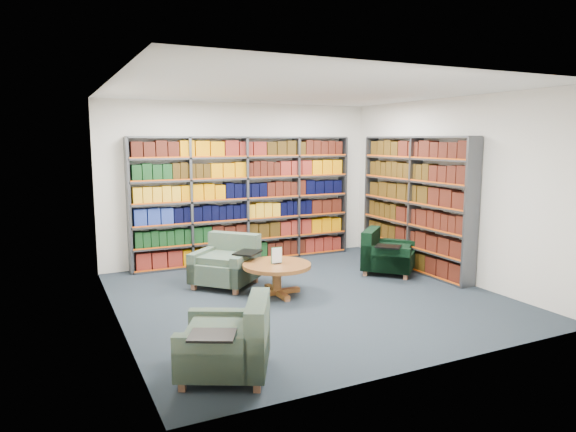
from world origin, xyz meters
name	(u,v)px	position (x,y,z in m)	size (l,w,h in m)	color
room_shell	(307,196)	(0.00, 0.00, 1.40)	(5.02, 5.02, 2.82)	black
bookshelf_back	(245,200)	(0.00, 2.34, 1.10)	(4.00, 0.28, 2.20)	#47494F
bookshelf_right	(415,204)	(2.34, 0.60, 1.10)	(0.28, 2.50, 2.20)	#47494F
chair_teal_left	(228,265)	(-0.79, 1.03, 0.30)	(1.16, 1.16, 0.75)	#0D2E3F
chair_green_right	(384,255)	(1.75, 0.60, 0.28)	(1.09, 1.09, 0.71)	black
chair_teal_front	(233,345)	(-1.73, -1.84, 0.29)	(1.07, 1.07, 0.72)	#0D2E3F
coffee_table	(277,270)	(-0.35, 0.23, 0.36)	(0.96, 0.96, 0.67)	brown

